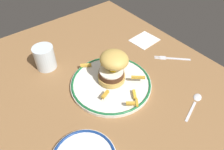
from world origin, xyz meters
TOP-DOWN VIEW (x-y plane):
  - ground_plane at (0.00, 0.00)cm, footprint 112.21×80.74cm
  - dinner_plate at (-2.51, 0.48)cm, footprint 28.46×28.46cm
  - burger at (-3.60, 1.76)cm, footprint 13.99×13.91cm
  - fries_pile at (-2.78, 1.72)cm, footprint 27.89×17.07cm
  - water_glass at (-25.52, -13.51)cm, footprint 7.66×7.66cm
  - fork at (0.96, 28.18)cm, footprint 11.07×11.24cm
  - spoon at (20.51, 17.99)cm, footprint 5.95×13.13cm
  - napkin at (-14.92, 28.59)cm, footprint 10.36×11.82cm

SIDE VIEW (x-z plane):
  - ground_plane at x=0.00cm, z-range -4.00..0.00cm
  - fork at x=0.96cm, z-range 0.00..0.36cm
  - napkin at x=-14.92cm, z-range 0.00..0.40cm
  - spoon at x=20.51cm, z-range -0.09..0.81cm
  - dinner_plate at x=-2.51cm, z-range 0.04..1.64cm
  - fries_pile at x=-2.78cm, z-range 1.22..3.75cm
  - water_glass at x=-25.52cm, z-range -0.68..8.35cm
  - burger at x=-3.60cm, z-range 1.65..12.74cm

